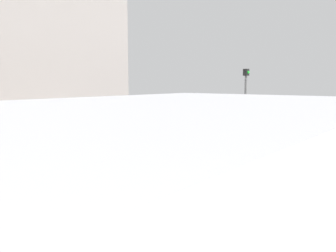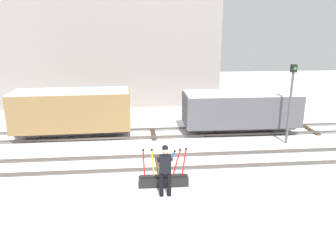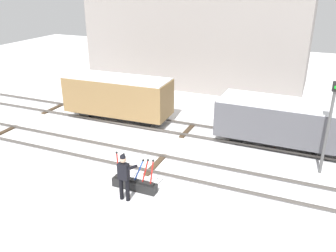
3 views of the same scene
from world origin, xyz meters
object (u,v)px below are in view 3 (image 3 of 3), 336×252
Objects in this scene: freight_car_back_track at (283,121)px; freight_car_near_switch at (118,96)px; rail_worker at (124,174)px; signal_post at (330,119)px; switch_lever_frame at (135,183)px.

freight_car_near_switch is (-8.86, 0.00, 0.13)m from freight_car_back_track.
freight_car_near_switch is (-4.19, 6.75, 0.38)m from rail_worker.
rail_worker is 0.47× the size of signal_post.
switch_lever_frame is at bearing 90.19° from rail_worker.
switch_lever_frame is 7.69m from freight_car_back_track.
freight_car_back_track is at bearing 53.07° from switch_lever_frame.
rail_worker is at bearing -123.76° from freight_car_back_track.
freight_car_near_switch reaches higher than rail_worker.
freight_car_back_track is (-1.82, 1.94, -1.08)m from signal_post.
switch_lever_frame is at bearing -126.80° from freight_car_back_track.
signal_post is 2.87m from freight_car_back_track.
signal_post is 0.65× the size of freight_car_near_switch.
freight_car_back_track is at bearing 133.11° from signal_post.
freight_car_near_switch reaches higher than freight_car_back_track.
freight_car_near_switch is (-10.67, 1.94, -0.95)m from signal_post.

